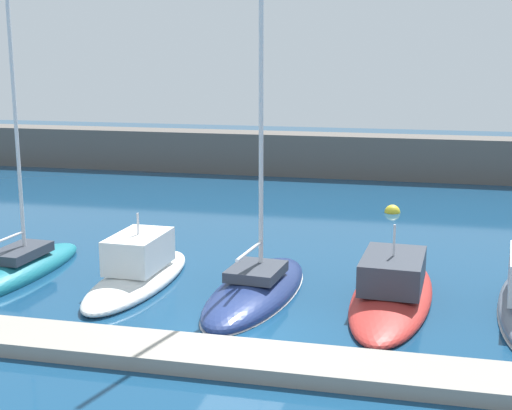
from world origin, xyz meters
TOP-DOWN VIEW (x-y plane):
  - ground_plane at (0.00, 0.00)m, footprint 120.00×120.00m
  - dock_pier at (0.00, -1.88)m, footprint 24.84×1.96m
  - breakwater_seawall at (0.00, 28.64)m, footprint 108.00×2.66m
  - sailboat_teal_nearest at (-9.39, 3.75)m, footprint 2.42×8.06m
  - motorboat_white_second at (-4.65, 3.99)m, footprint 2.53×7.45m
  - sailboat_navy_third at (-0.26, 3.69)m, footprint 3.30×8.04m
  - motorboat_red_fourth at (4.29, 4.31)m, footprint 3.10×9.11m
  - mooring_buoy_yellow at (3.67, 17.94)m, footprint 0.82×0.82m

SIDE VIEW (x-z plane):
  - ground_plane at x=0.00m, z-range 0.00..0.00m
  - mooring_buoy_yellow at x=3.67m, z-range -0.41..0.41m
  - dock_pier at x=0.00m, z-range 0.00..0.40m
  - sailboat_navy_third at x=-0.26m, z-range -7.30..7.83m
  - sailboat_teal_nearest at x=-9.39m, z-range -6.60..7.14m
  - motorboat_red_fourth at x=4.29m, z-range -1.12..1.85m
  - motorboat_white_second at x=-4.65m, z-range -0.94..1.91m
  - breakwater_seawall at x=0.00m, z-range 0.00..2.79m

